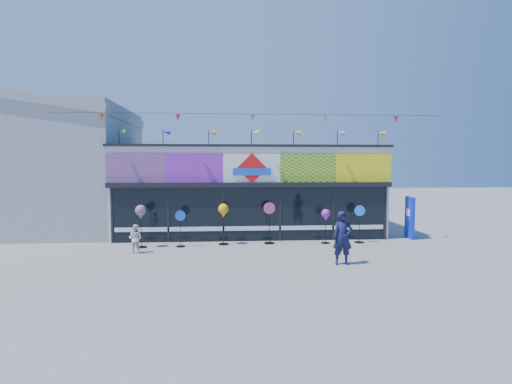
{
  "coord_description": "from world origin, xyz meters",
  "views": [
    {
      "loc": [
        -0.99,
        -13.34,
        3.27
      ],
      "look_at": [
        0.08,
        2.0,
        2.19
      ],
      "focal_mm": 28.0,
      "sensor_mm": 36.0,
      "label": 1
    }
  ],
  "objects": [
    {
      "name": "adult_man",
      "position": [
        2.71,
        -0.75,
        0.87
      ],
      "size": [
        0.64,
        0.43,
        1.75
      ],
      "primitive_type": "imported",
      "rotation": [
        0.0,
        0.0,
        -0.01
      ],
      "color": "#121438",
      "rests_on": "ground"
    },
    {
      "name": "blue_sign",
      "position": [
        7.0,
        3.62,
        0.92
      ],
      "size": [
        0.23,
        0.92,
        1.83
      ],
      "rotation": [
        0.0,
        0.0,
        -0.1
      ],
      "color": "#0E2AD7",
      "rests_on": "ground"
    },
    {
      "name": "kite_shop",
      "position": [
        0.0,
        5.94,
        2.05
      ],
      "size": [
        16.0,
        5.7,
        5.31
      ],
      "color": "silver",
      "rests_on": "ground"
    },
    {
      "name": "spinner_2",
      "position": [
        -1.2,
        2.77,
        1.34
      ],
      "size": [
        0.42,
        0.42,
        1.67
      ],
      "color": "black",
      "rests_on": "ground"
    },
    {
      "name": "spinner_1",
      "position": [
        -2.88,
        2.43,
        0.76
      ],
      "size": [
        0.41,
        0.37,
        1.44
      ],
      "color": "black",
      "rests_on": "ground"
    },
    {
      "name": "neighbour_building",
      "position": [
        -10.0,
        7.0,
        3.2
      ],
      "size": [
        8.18,
        7.2,
        6.87
      ],
      "color": "#9EA0A3",
      "rests_on": "ground"
    },
    {
      "name": "ground",
      "position": [
        0.0,
        0.0,
        0.0
      ],
      "size": [
        80.0,
        80.0,
        0.0
      ],
      "primitive_type": "plane",
      "color": "slate",
      "rests_on": "ground"
    },
    {
      "name": "spinner_0",
      "position": [
        -4.41,
        2.4,
        1.35
      ],
      "size": [
        0.43,
        0.43,
        1.68
      ],
      "color": "black",
      "rests_on": "ground"
    },
    {
      "name": "spinner_4",
      "position": [
        3.01,
        2.72,
        1.14
      ],
      "size": [
        0.36,
        0.36,
        1.42
      ],
      "color": "black",
      "rests_on": "ground"
    },
    {
      "name": "spinner_5",
      "position": [
        4.45,
        2.76,
        0.82
      ],
      "size": [
        0.43,
        0.4,
        1.56
      ],
      "color": "black",
      "rests_on": "ground"
    },
    {
      "name": "child",
      "position": [
        -4.42,
        1.46,
        0.53
      ],
      "size": [
        0.57,
        0.41,
        1.06
      ],
      "primitive_type": "imported",
      "rotation": [
        0.0,
        0.0,
        2.9
      ],
      "color": "silver",
      "rests_on": "ground"
    },
    {
      "name": "spinner_3",
      "position": [
        0.69,
        2.84,
        0.9
      ],
      "size": [
        0.48,
        0.43,
        1.7
      ],
      "color": "black",
      "rests_on": "ground"
    }
  ]
}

